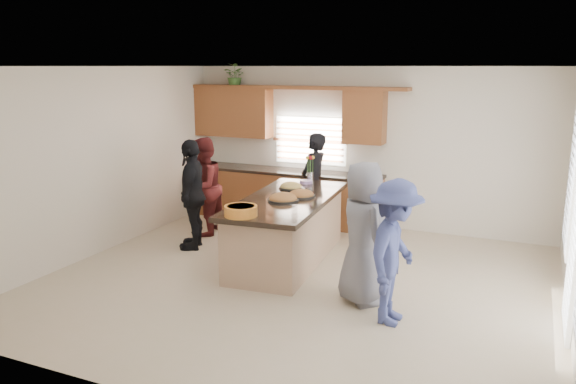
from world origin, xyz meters
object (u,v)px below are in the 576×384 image
at_px(woman_right_back, 395,252).
at_px(island, 287,231).
at_px(woman_left_front, 193,194).
at_px(salad_bowl, 241,210).
at_px(woman_right_front, 363,233).
at_px(woman_left_mid, 203,187).
at_px(woman_left_back, 314,182).

bearing_deg(woman_right_back, island, 57.19).
bearing_deg(woman_left_front, island, 70.85).
relative_size(salad_bowl, woman_right_front, 0.24).
xyz_separation_m(woman_right_back, woman_right_front, (-0.48, 0.40, 0.05)).
xyz_separation_m(woman_left_mid, woman_right_front, (3.23, -1.62, 0.04)).
bearing_deg(woman_right_back, woman_right_front, 53.63).
height_order(island, woman_right_front, woman_right_front).
distance_m(woman_left_mid, woman_left_front, 0.70).
distance_m(salad_bowl, woman_left_mid, 2.47).
bearing_deg(salad_bowl, woman_left_mid, 133.28).
relative_size(salad_bowl, woman_left_back, 0.25).
height_order(salad_bowl, woman_left_front, woman_left_front).
relative_size(island, woman_right_front, 1.61).
distance_m(island, woman_left_back, 1.74).
bearing_deg(woman_right_front, woman_right_back, -171.97).
bearing_deg(salad_bowl, woman_left_front, 142.33).
bearing_deg(woman_left_back, woman_right_back, 43.42).
height_order(woman_left_back, woman_left_front, woman_left_front).
bearing_deg(woman_left_mid, woman_right_back, 58.56).
bearing_deg(woman_right_front, woman_left_mid, 21.11).
distance_m(woman_right_back, woman_right_front, 0.62).
distance_m(woman_left_back, woman_right_front, 3.14).
distance_m(woman_left_back, woman_right_back, 3.73).
height_order(woman_left_back, woman_right_back, woman_left_back).
xyz_separation_m(island, salad_bowl, (-0.12, -1.16, 0.57)).
distance_m(salad_bowl, woman_left_back, 2.85).
bearing_deg(island, woman_left_mid, 156.12).
distance_m(woman_left_back, woman_left_mid, 1.89).
distance_m(woman_left_front, woman_right_front, 3.16).
relative_size(woman_left_mid, woman_left_front, 0.96).
bearing_deg(woman_left_front, woman_left_mid, 178.34).
bearing_deg(woman_right_back, woman_left_front, 72.09).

